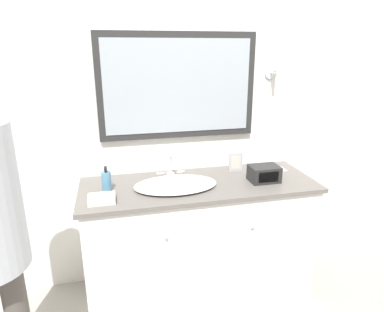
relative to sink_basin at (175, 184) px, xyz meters
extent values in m
cube|color=white|center=(0.17, 0.35, 0.38)|extent=(8.00, 0.06, 2.55)
cube|color=#282828|center=(0.09, 0.31, 0.61)|extent=(1.13, 0.04, 0.74)
cube|color=#9EA8B2|center=(0.09, 0.29, 0.61)|extent=(1.04, 0.01, 0.65)
cylinder|color=silver|center=(0.79, 0.31, 0.69)|extent=(0.09, 0.01, 0.09)
cylinder|color=silver|center=(0.79, 0.26, 0.69)|extent=(0.02, 0.10, 0.02)
cylinder|color=white|center=(0.79, 0.21, 0.76)|extent=(0.02, 0.02, 0.14)
cube|color=white|center=(0.17, 0.02, -0.47)|extent=(1.57, 0.57, 0.85)
cube|color=#66605B|center=(0.17, 0.02, -0.03)|extent=(1.62, 0.60, 0.03)
sphere|color=silver|center=(-0.11, -0.27, -0.23)|extent=(0.02, 0.02, 0.02)
sphere|color=silver|center=(0.45, -0.27, -0.23)|extent=(0.02, 0.02, 0.02)
ellipsoid|color=silver|center=(0.00, -0.01, 0.00)|extent=(0.56, 0.36, 0.03)
cylinder|color=silver|center=(0.00, 0.19, 0.00)|extent=(0.06, 0.06, 0.03)
cylinder|color=silver|center=(0.00, 0.19, 0.09)|extent=(0.02, 0.02, 0.15)
cylinder|color=silver|center=(0.00, 0.16, 0.16)|extent=(0.02, 0.07, 0.02)
cylinder|color=white|center=(-0.08, 0.19, 0.01)|extent=(0.06, 0.02, 0.02)
cylinder|color=white|center=(0.07, 0.19, 0.01)|extent=(0.05, 0.02, 0.02)
cylinder|color=teal|center=(-0.45, 0.04, 0.05)|extent=(0.06, 0.06, 0.13)
cylinder|color=black|center=(-0.45, 0.04, 0.13)|extent=(0.02, 0.02, 0.04)
cube|color=black|center=(-0.45, 0.02, 0.14)|extent=(0.02, 0.03, 0.01)
cube|color=black|center=(0.62, -0.04, 0.04)|extent=(0.20, 0.15, 0.11)
cube|color=black|center=(0.62, -0.11, 0.04)|extent=(0.15, 0.01, 0.08)
cube|color=#B2B2B7|center=(0.50, 0.19, 0.05)|extent=(0.10, 0.01, 0.14)
cube|color=beige|center=(0.50, 0.19, 0.05)|extent=(0.08, 0.00, 0.10)
cube|color=silver|center=(-0.48, -0.14, 0.00)|extent=(0.16, 0.12, 0.04)
cube|color=#ADADB2|center=(0.77, 0.13, -0.01)|extent=(0.20, 0.10, 0.01)
camera|label=1|loc=(-0.39, -2.10, 0.88)|focal=32.00mm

